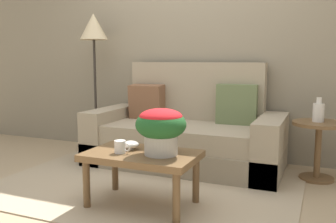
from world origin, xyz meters
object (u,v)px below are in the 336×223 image
Objects in this scene: potted_plant at (161,126)px; snack_bowl at (131,145)px; side_table at (318,140)px; coffee_mug at (121,147)px; table_vase at (318,112)px; floor_lamp at (94,41)px; coffee_table at (142,160)px; couch at (186,135)px.

potted_plant reaches higher than snack_bowl.
side_table is 4.18× the size of coffee_mug.
table_vase is (1.31, 1.25, 0.17)m from coffee_mug.
potted_plant is (1.42, -1.30, -0.68)m from floor_lamp.
side_table is at bearing -40.41° from table_vase.
coffee_table is 2.05m from floor_lamp.
couch is at bearing 87.43° from coffee_mug.
floor_lamp is 1.90m from snack_bowl.
floor_lamp is at bearing 177.12° from table_vase.
couch reaches higher than table_vase.
floor_lamp is 12.40× the size of snack_bowl.
couch is at bearing -6.11° from floor_lamp.
side_table is at bearing 44.35° from coffee_table.
floor_lamp is 2.54m from table_vase.
snack_bowl is at bearing 82.57° from coffee_mug.
couch is at bearing 93.93° from coffee_table.
coffee_table is at bearing -22.58° from snack_bowl.
coffee_table is 6.32× the size of snack_bowl.
couch reaches higher than coffee_table.
floor_lamp reaches higher than potted_plant.
floor_lamp reaches higher than couch.
coffee_mug reaches higher than snack_bowl.
potted_plant reaches higher than coffee_table.
table_vase is (1.02, 1.17, 0.01)m from potted_plant.
potted_plant is 1.56m from table_vase.
table_vase is at bearing 48.87° from potted_plant.
side_table reaches higher than coffee_table.
coffee_table is 1.54× the size of side_table.
table_vase is at bearing 44.94° from coffee_table.
potted_plant is 2.81× the size of snack_bowl.
coffee_mug is (1.13, -1.37, -0.84)m from floor_lamp.
potted_plant is 0.34m from coffee_mug.
potted_plant is at bearing 0.83° from coffee_table.
coffee_table is at bearing -135.65° from side_table.
coffee_mug is 0.58× the size of table_vase.
coffee_mug is 0.98× the size of snack_bowl.
coffee_mug is 0.13m from snack_bowl.
potted_plant is (0.23, -1.17, 0.31)m from couch.
potted_plant is at bearing 14.70° from coffee_mug.
side_table is at bearing 48.24° from potted_plant.
floor_lamp is (-2.46, 0.13, 0.93)m from side_table.
coffee_table is at bearing -179.17° from potted_plant.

